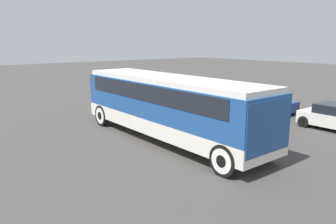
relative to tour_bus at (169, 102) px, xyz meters
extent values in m
plane|color=#423F3D|center=(-0.10, 0.00, -1.83)|extent=(120.00, 120.00, 0.00)
cube|color=silver|center=(-0.10, 0.00, -1.00)|extent=(10.99, 2.57, 0.69)
cube|color=navy|center=(-0.10, 0.00, 0.15)|extent=(10.99, 2.57, 1.61)
cube|color=black|center=(-0.10, 0.00, 0.55)|extent=(9.67, 2.61, 0.73)
cube|color=silver|center=(-0.10, 0.00, 1.07)|extent=(10.77, 2.36, 0.22)
cube|color=navy|center=(5.25, 0.00, -0.08)|extent=(0.36, 2.46, 1.84)
cylinder|color=black|center=(4.48, -1.17, -1.26)|extent=(1.15, 0.28, 1.15)
cylinder|color=silver|center=(4.48, -1.17, -1.26)|extent=(0.90, 0.30, 0.90)
cylinder|color=black|center=(4.48, -1.17, -1.26)|extent=(0.44, 0.32, 0.44)
cylinder|color=black|center=(4.48, 1.17, -1.26)|extent=(1.15, 0.28, 1.15)
cylinder|color=silver|center=(4.48, 1.17, -1.26)|extent=(0.90, 0.30, 0.90)
cylinder|color=black|center=(4.48, 1.17, -1.26)|extent=(0.44, 0.32, 0.44)
cylinder|color=black|center=(-4.50, -1.17, -1.26)|extent=(1.15, 0.28, 1.15)
cylinder|color=silver|center=(-4.50, -1.17, -1.26)|extent=(0.90, 0.30, 0.90)
cylinder|color=black|center=(-4.50, -1.17, -1.26)|extent=(0.44, 0.32, 0.44)
cylinder|color=black|center=(-4.50, 1.17, -1.26)|extent=(1.15, 0.28, 1.15)
cylinder|color=silver|center=(-4.50, 1.17, -1.26)|extent=(0.90, 0.30, 0.90)
cylinder|color=black|center=(-4.50, 1.17, -1.26)|extent=(0.44, 0.32, 0.44)
cube|color=navy|center=(-1.21, 8.95, -1.29)|extent=(4.31, 1.72, 0.63)
cube|color=black|center=(-1.38, 8.95, -0.73)|extent=(2.24, 1.54, 0.49)
cylinder|color=black|center=(0.51, 8.18, -1.53)|extent=(0.61, 0.22, 0.61)
cylinder|color=black|center=(0.51, 8.18, -1.53)|extent=(0.23, 0.26, 0.23)
cylinder|color=black|center=(0.51, 9.72, -1.53)|extent=(0.61, 0.22, 0.61)
cylinder|color=black|center=(0.51, 9.72, -1.53)|extent=(0.23, 0.26, 0.23)
cylinder|color=black|center=(-2.94, 8.18, -1.53)|extent=(0.61, 0.22, 0.61)
cylinder|color=black|center=(-2.94, 8.18, -1.53)|extent=(0.23, 0.26, 0.23)
cylinder|color=black|center=(-2.94, 9.72, -1.53)|extent=(0.61, 0.22, 0.61)
cylinder|color=black|center=(-2.94, 9.72, -1.53)|extent=(0.23, 0.26, 0.23)
cylinder|color=black|center=(2.66, 7.29, -1.52)|extent=(0.62, 0.22, 0.62)
cylinder|color=black|center=(2.66, 7.29, -1.52)|extent=(0.24, 0.26, 0.24)
cylinder|color=black|center=(2.66, 8.91, -1.52)|extent=(0.62, 0.22, 0.62)
cylinder|color=black|center=(2.66, 8.91, -1.52)|extent=(0.24, 0.26, 0.24)
camera|label=1|loc=(11.63, -9.32, 2.75)|focal=35.00mm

